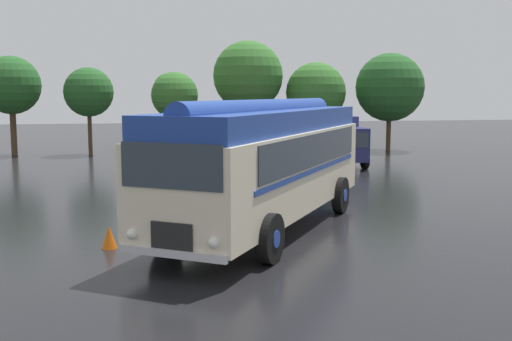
{
  "coord_description": "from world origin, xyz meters",
  "views": [
    {
      "loc": [
        -2.5,
        -15.51,
        3.64
      ],
      "look_at": [
        0.82,
        1.55,
        1.4
      ],
      "focal_mm": 42.0,
      "sensor_mm": 36.0,
      "label": 1
    }
  ],
  "objects_px": {
    "car_mid_right": "(278,150)",
    "box_van": "(332,138)",
    "car_near_left": "(166,150)",
    "car_mid_left": "(221,149)",
    "traffic_cone": "(109,237)",
    "vintage_bus": "(267,159)"
  },
  "relations": [
    {
      "from": "box_van",
      "to": "traffic_cone",
      "type": "xyz_separation_m",
      "value": [
        -10.52,
        -15.32,
        -1.09
      ]
    },
    {
      "from": "car_mid_left",
      "to": "traffic_cone",
      "type": "xyz_separation_m",
      "value": [
        -4.75,
        -15.56,
        -0.57
      ]
    },
    {
      "from": "car_near_left",
      "to": "traffic_cone",
      "type": "height_order",
      "value": "car_near_left"
    },
    {
      "from": "car_mid_right",
      "to": "vintage_bus",
      "type": "bearing_deg",
      "value": -104.36
    },
    {
      "from": "box_van",
      "to": "traffic_cone",
      "type": "relative_size",
      "value": 10.56
    },
    {
      "from": "car_mid_right",
      "to": "box_van",
      "type": "height_order",
      "value": "box_van"
    },
    {
      "from": "vintage_bus",
      "to": "box_van",
      "type": "bearing_deg",
      "value": 65.31
    },
    {
      "from": "car_mid_left",
      "to": "box_van",
      "type": "relative_size",
      "value": 0.74
    },
    {
      "from": "car_mid_left",
      "to": "vintage_bus",
      "type": "bearing_deg",
      "value": -92.69
    },
    {
      "from": "car_mid_left",
      "to": "traffic_cone",
      "type": "relative_size",
      "value": 7.77
    },
    {
      "from": "car_mid_left",
      "to": "car_mid_right",
      "type": "xyz_separation_m",
      "value": [
        2.78,
        -0.76,
        0.0
      ]
    },
    {
      "from": "car_near_left",
      "to": "car_mid_right",
      "type": "xyz_separation_m",
      "value": [
        5.52,
        -0.8,
        0.0
      ]
    },
    {
      "from": "vintage_bus",
      "to": "car_mid_left",
      "type": "height_order",
      "value": "vintage_bus"
    },
    {
      "from": "vintage_bus",
      "to": "box_van",
      "type": "distance_m",
      "value": 15.42
    },
    {
      "from": "car_near_left",
      "to": "car_mid_left",
      "type": "height_order",
      "value": "same"
    },
    {
      "from": "car_near_left",
      "to": "car_mid_right",
      "type": "relative_size",
      "value": 1.02
    },
    {
      "from": "car_near_left",
      "to": "box_van",
      "type": "distance_m",
      "value": 8.53
    },
    {
      "from": "car_mid_left",
      "to": "car_mid_right",
      "type": "distance_m",
      "value": 2.89
    },
    {
      "from": "vintage_bus",
      "to": "car_near_left",
      "type": "distance_m",
      "value": 14.47
    },
    {
      "from": "vintage_bus",
      "to": "car_mid_left",
      "type": "xyz_separation_m",
      "value": [
        0.67,
        14.25,
        -1.05
      ]
    },
    {
      "from": "car_near_left",
      "to": "traffic_cone",
      "type": "distance_m",
      "value": 15.74
    },
    {
      "from": "car_near_left",
      "to": "traffic_cone",
      "type": "xyz_separation_m",
      "value": [
        -2.01,
        -15.6,
        -0.57
      ]
    }
  ]
}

